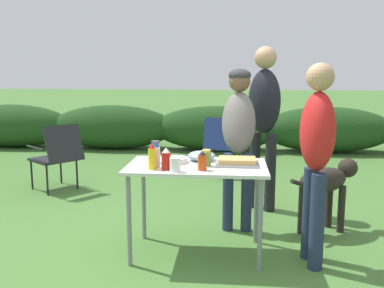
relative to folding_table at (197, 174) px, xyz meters
name	(u,v)px	position (x,y,z in m)	size (l,w,h in m)	color
ground_plane	(197,253)	(0.00, 0.00, -0.66)	(60.00, 60.00, 0.00)	#477533
shrub_hedge	(217,128)	(0.00, 4.62, -0.25)	(14.40, 0.90, 0.83)	#1E4219
folding_table	(197,174)	(0.00, 0.00, 0.00)	(1.10, 0.64, 0.74)	silver
food_tray	(237,162)	(0.32, 0.03, 0.10)	(0.33, 0.24, 0.06)	#9E9EA3
plate_stack	(175,160)	(-0.18, 0.07, 0.10)	(0.20, 0.20, 0.04)	white
mixing_bowl	(202,156)	(0.03, 0.18, 0.12)	(0.23, 0.23, 0.08)	#99B2CC
paper_cup_stack	(175,165)	(-0.14, -0.24, 0.13)	(0.08, 0.08, 0.10)	white
relish_jar	(206,158)	(0.08, -0.03, 0.14)	(0.07, 0.07, 0.13)	olive
mustard_bottle	(152,157)	(-0.32, -0.18, 0.17)	(0.06, 0.06, 0.20)	yellow
mayo_bottle	(156,155)	(-0.31, -0.11, 0.17)	(0.06, 0.06, 0.20)	silver
spice_jar	(155,152)	(-0.34, 0.05, 0.16)	(0.07, 0.07, 0.18)	#B2893D
ketchup_bottle	(166,159)	(-0.22, -0.18, 0.16)	(0.07, 0.07, 0.17)	red
hot_sauce_bottle	(202,161)	(0.06, -0.17, 0.15)	(0.07, 0.07, 0.15)	#CC4214
standing_person_in_gray_fleece	(239,128)	(0.33, 0.65, 0.29)	(0.32, 0.44, 1.49)	#232D4C
standing_person_in_red_jacket	(317,146)	(0.90, -0.10, 0.26)	(0.29, 0.37, 1.53)	#232D4C
standing_person_in_olive_jacket	(264,112)	(0.60, 1.20, 0.38)	(0.44, 0.42, 1.72)	black
dog	(327,183)	(1.14, 0.58, -0.20)	(0.72, 0.53, 0.67)	#28231E
camp_chair_green_behind_table	(223,142)	(0.14, 2.71, -0.20)	(0.55, 0.65, 0.83)	navy
camp_chair_near_hedge	(58,154)	(-1.85, 1.68, -0.20)	(0.75, 0.73, 0.83)	#232328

